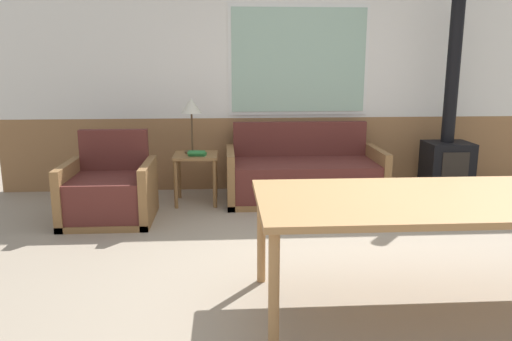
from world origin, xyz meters
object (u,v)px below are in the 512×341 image
at_px(couch, 304,177).
at_px(table_lamp, 191,109).
at_px(dining_table, 433,206).
at_px(armchair, 110,194).
at_px(side_table, 196,164).
at_px(wood_stove, 448,142).

xyz_separation_m(couch, table_lamp, (-1.24, 0.05, 0.77)).
bearing_deg(dining_table, armchair, 141.01).
distance_m(armchair, side_table, 1.01).
bearing_deg(side_table, armchair, -145.44).
bearing_deg(couch, table_lamp, 177.63).
relative_size(table_lamp, wood_stove, 0.26).
bearing_deg(table_lamp, dining_table, -57.89).
bearing_deg(table_lamp, side_table, -65.49).
bearing_deg(wood_stove, dining_table, -116.04).
distance_m(couch, side_table, 1.22).
relative_size(side_table, wood_stove, 0.24).
relative_size(couch, table_lamp, 2.85).
height_order(side_table, dining_table, dining_table).
xyz_separation_m(armchair, table_lamp, (0.78, 0.65, 0.77)).
height_order(side_table, wood_stove, wood_stove).
height_order(table_lamp, dining_table, table_lamp).
distance_m(table_lamp, dining_table, 3.10).
bearing_deg(couch, armchair, -163.57).
xyz_separation_m(couch, dining_table, (0.39, -2.56, 0.41)).
distance_m(couch, armchair, 2.11).
distance_m(side_table, dining_table, 3.00).
bearing_deg(wood_stove, side_table, -177.29).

